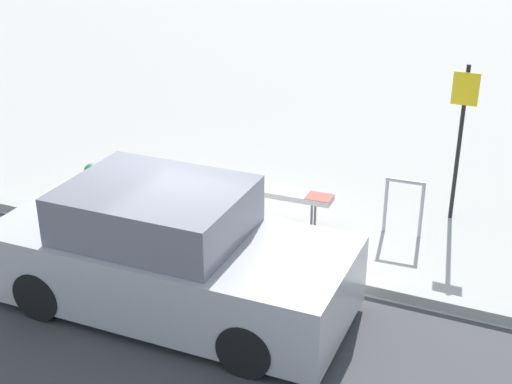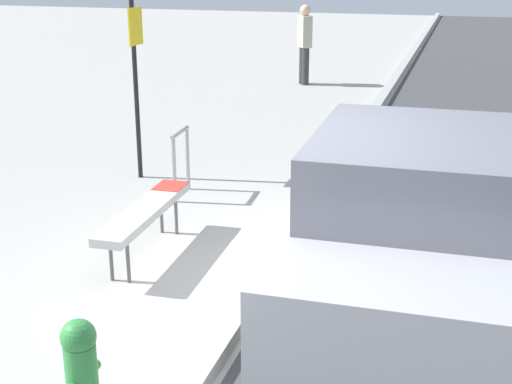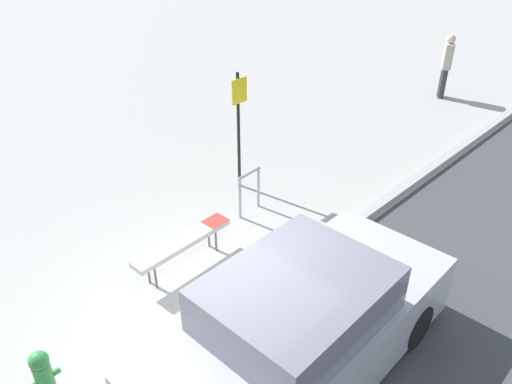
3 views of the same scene
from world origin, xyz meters
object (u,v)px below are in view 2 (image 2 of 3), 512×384
fire_hydrant (81,372)px  bench (145,212)px  sign_post (136,73)px  bike_rack (181,156)px  pedestrian (305,42)px  parked_car_near (411,227)px

fire_hydrant → bench: bearing=16.7°
sign_post → fire_hydrant: size_ratio=3.01×
bench → bike_rack: (1.79, 0.37, 0.05)m
bike_rack → fire_hydrant: 4.54m
bike_rack → sign_post: bearing=56.0°
bike_rack → pedestrian: (8.03, 0.31, 0.44)m
bench → pedestrian: size_ratio=1.00×
bench → fire_hydrant: size_ratio=2.28×
bench → sign_post: sign_post is taller
sign_post → parked_car_near: (-2.59, -3.72, -0.71)m
bench → sign_post: bearing=24.7°
bench → parked_car_near: 2.57m
pedestrian → bike_rack: bearing=149.5°
bench → pedestrian: (9.83, 0.67, 0.49)m
bike_rack → fire_hydrant: (-4.39, -1.15, -0.09)m
bike_rack → pedestrian: bearing=2.2°
bike_rack → sign_post: size_ratio=0.36×
fire_hydrant → parked_car_near: 2.94m
sign_post → parked_car_near: bearing=-124.9°
pedestrian → bench: bearing=151.2°
bike_rack → fire_hydrant: bearing=-165.4°
bike_rack → parked_car_near: size_ratio=0.20×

